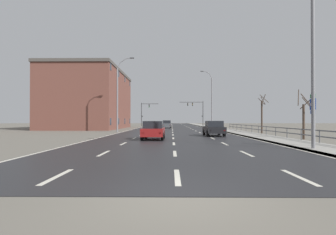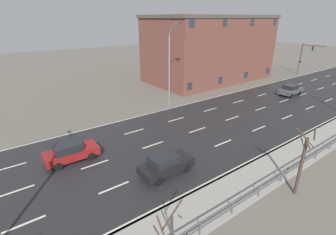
% 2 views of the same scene
% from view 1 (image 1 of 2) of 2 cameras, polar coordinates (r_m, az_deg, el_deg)
% --- Properties ---
extents(ground_plane, '(160.00, 160.00, 0.12)m').
position_cam_1_polar(ground_plane, '(53.83, 0.90, -2.34)').
color(ground_plane, '#666056').
extents(road_asphalt_strip, '(14.00, 120.00, 0.03)m').
position_cam_1_polar(road_asphalt_strip, '(65.81, 0.86, -1.95)').
color(road_asphalt_strip, '#232326').
rests_on(road_asphalt_strip, ground).
extents(sidewalk_right, '(3.00, 120.00, 0.12)m').
position_cam_1_polar(sidewalk_right, '(66.38, 8.16, -1.89)').
color(sidewalk_right, gray).
rests_on(sidewalk_right, ground).
extents(guardrail, '(0.07, 33.17, 1.00)m').
position_cam_1_polar(guardrail, '(31.40, 19.34, -2.24)').
color(guardrail, '#515459').
rests_on(guardrail, ground).
extents(street_lamp_foreground, '(2.88, 0.24, 11.36)m').
position_cam_1_polar(street_lamp_foreground, '(17.07, 27.79, 12.60)').
color(street_lamp_foreground, slate).
rests_on(street_lamp_foreground, ground).
extents(street_lamp_midground, '(2.28, 0.24, 11.09)m').
position_cam_1_polar(street_lamp_midground, '(52.23, 9.15, 3.66)').
color(street_lamp_midground, slate).
rests_on(street_lamp_midground, ground).
extents(street_lamp_left_bank, '(2.39, 0.24, 10.29)m').
position_cam_1_polar(street_lamp_left_bank, '(37.70, -10.45, 4.64)').
color(street_lamp_left_bank, slate).
rests_on(street_lamp_left_bank, ground).
extents(highway_sign, '(0.09, 0.68, 3.26)m').
position_cam_1_polar(highway_sign, '(18.44, 28.38, 0.86)').
color(highway_sign, slate).
rests_on(highway_sign, ground).
extents(traffic_signal_right, '(6.06, 0.36, 6.43)m').
position_cam_1_polar(traffic_signal_right, '(68.89, 6.20, 1.82)').
color(traffic_signal_right, '#38383A').
rests_on(traffic_signal_right, ground).
extents(traffic_signal_left, '(4.49, 0.36, 6.08)m').
position_cam_1_polar(traffic_signal_left, '(69.75, -5.01, 1.38)').
color(traffic_signal_left, '#38383A').
rests_on(traffic_signal_left, ground).
extents(car_distant, '(1.89, 4.13, 1.57)m').
position_cam_1_polar(car_distant, '(22.79, -3.10, -2.68)').
color(car_distant, maroon).
rests_on(car_distant, ground).
extents(car_near_right, '(1.86, 4.11, 1.57)m').
position_cam_1_polar(car_near_right, '(54.41, -0.26, -1.41)').
color(car_near_right, '#474C51').
rests_on(car_near_right, ground).
extents(car_far_left, '(1.92, 4.14, 1.57)m').
position_cam_1_polar(car_far_left, '(28.16, 9.68, -2.26)').
color(car_far_left, black).
rests_on(car_far_left, ground).
extents(brick_building, '(12.41, 22.31, 11.12)m').
position_cam_1_polar(brick_building, '(54.34, -16.07, 3.63)').
color(brick_building, brown).
rests_on(brick_building, ground).
extents(bare_tree_near, '(1.24, 1.35, 4.34)m').
position_cam_1_polar(bare_tree_near, '(25.73, 26.82, -0.09)').
color(bare_tree_near, '#423328').
rests_on(bare_tree_near, ground).
extents(bare_tree_mid, '(1.18, 1.11, 4.84)m').
position_cam_1_polar(bare_tree_mid, '(35.11, 19.30, 0.54)').
color(bare_tree_mid, '#423328').
rests_on(bare_tree_mid, ground).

